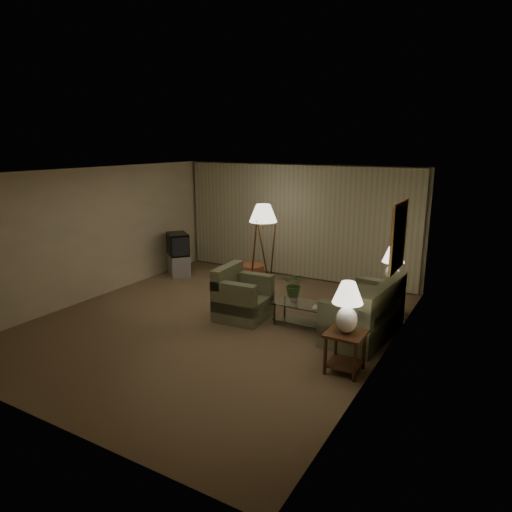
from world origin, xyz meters
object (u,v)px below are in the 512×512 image
Objects in this scene: coffee_table at (302,311)px; tv_cabinet at (179,265)px; armchair at (243,298)px; side_table_far at (391,294)px; vase at (294,297)px; crt_tv at (178,244)px; floor_lamp at (263,245)px; ottoman at (251,273)px; sofa at (363,314)px; table_lamp_near at (347,303)px; side_table_near at (345,345)px; table_lamp_far at (393,262)px.

coffee_table is 4.22m from tv_cabinet.
side_table_far is at bearing -59.28° from armchair.
vase is at bearing -80.32° from armchair.
armchair is 1.31× the size of crt_tv.
floor_lamp reaches higher than vase.
side_table_far reaches higher than ottoman.
side_table_far is at bearing 177.79° from sofa.
table_lamp_near reaches higher than coffee_table.
table_lamp_near is at bearing 172.87° from side_table_near.
table_lamp_far is at bearing -8.50° from ottoman.
table_lamp_far is 0.85× the size of tv_cabinet.
table_lamp_far reaches higher than armchair.
tv_cabinet is 0.52m from crt_tv.
floor_lamp is at bearing 133.72° from vase.
armchair is 3.33m from tv_cabinet.
tv_cabinet is at bearing -100.32° from sofa.
floor_lamp is (2.31, 0.13, 0.22)m from crt_tv.
sofa is 1.51m from table_lamp_near.
crt_tv is at bearing -167.72° from ottoman.
floor_lamp reaches higher than side_table_far.
sofa is 3.65m from ottoman.
table_lamp_near is (0.00, -2.60, 0.64)m from side_table_far.
side_table_far is 5.20m from tv_cabinet.
side_table_far reaches higher than vase.
coffee_table is at bearing -132.40° from table_lamp_far.
floor_lamp is (-2.89, 2.83, -0.05)m from table_lamp_near.
tv_cabinet is 1.09× the size of crt_tv.
ottoman is (1.85, 0.40, -0.05)m from tv_cabinet.
coffee_table is (-1.23, -1.35, -0.74)m from table_lamp_far.
armchair is 1.97m from floor_lamp.
ottoman is (-3.35, 0.50, -0.19)m from side_table_far.
table_lamp_near reaches higher than crt_tv.
side_table_far is 0.78× the size of crt_tv.
armchair is 2.54m from side_table_near.
crt_tv is (0.00, 0.00, 0.52)m from tv_cabinet.
tv_cabinet is 1.38× the size of ottoman.
sofa reaches higher than coffee_table.
floor_lamp is at bearing 175.54° from table_lamp_far.
tv_cabinet is at bearing 0.00° from crt_tv.
side_table_far is at bearing -8.50° from ottoman.
coffee_table is 1.67× the size of ottoman.
coffee_table is 0.54× the size of floor_lamp.
side_table_near reaches higher than ottoman.
tv_cabinet is at bearing -167.72° from ottoman.
crt_tv is 2.32m from floor_lamp.
table_lamp_far reaches higher than tv_cabinet.
crt_tv reaches higher than armchair.
vase is (0.94, 0.22, 0.11)m from armchair.
vase is (-1.38, 1.25, 0.09)m from side_table_near.
table_lamp_near is 4.61× the size of vase.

